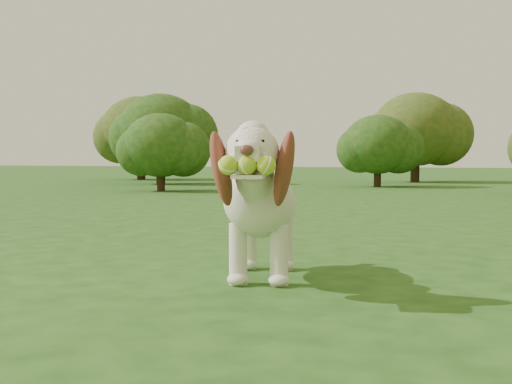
% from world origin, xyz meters
% --- Properties ---
extents(ground, '(80.00, 80.00, 0.00)m').
position_xyz_m(ground, '(0.00, 0.00, 0.00)').
color(ground, '#1F4313').
rests_on(ground, ground).
extents(dog, '(0.59, 1.16, 0.76)m').
position_xyz_m(dog, '(0.27, -0.65, 0.40)').
color(dog, white).
rests_on(dog, ground).
extents(shrub_a, '(1.37, 1.37, 1.42)m').
position_xyz_m(shrub_a, '(-4.44, 6.75, 0.84)').
color(shrub_a, '#382314').
rests_on(shrub_a, ground).
extents(shrub_b, '(1.46, 1.46, 1.52)m').
position_xyz_m(shrub_b, '(-1.05, 9.95, 0.89)').
color(shrub_b, '#382314').
rests_on(shrub_b, ground).
extents(shrub_g, '(2.27, 2.27, 2.35)m').
position_xyz_m(shrub_g, '(-8.16, 12.27, 1.38)').
color(shrub_g, '#382314').
rests_on(shrub_g, ground).
extents(shrub_e, '(2.03, 2.03, 2.11)m').
position_xyz_m(shrub_e, '(-6.07, 9.66, 1.24)').
color(shrub_e, '#382314').
rests_on(shrub_e, ground).
extents(shrub_i, '(2.18, 2.18, 2.26)m').
position_xyz_m(shrub_i, '(-0.64, 13.01, 1.33)').
color(shrub_i, '#382314').
rests_on(shrub_i, ground).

